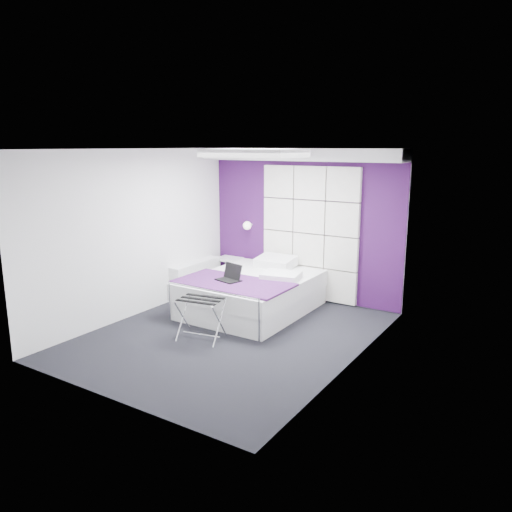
# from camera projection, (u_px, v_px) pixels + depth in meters

# --- Properties ---
(floor) EXTENTS (4.40, 4.40, 0.00)m
(floor) POSITION_uv_depth(u_px,v_px,m) (231.00, 335.00, 7.13)
(floor) COLOR black
(floor) RESTS_ON ground
(ceiling) EXTENTS (4.40, 4.40, 0.00)m
(ceiling) POSITION_uv_depth(u_px,v_px,m) (229.00, 149.00, 6.56)
(ceiling) COLOR white
(ceiling) RESTS_ON wall_back
(wall_back) EXTENTS (3.60, 0.00, 3.60)m
(wall_back) POSITION_uv_depth(u_px,v_px,m) (303.00, 225.00, 8.66)
(wall_back) COLOR white
(wall_back) RESTS_ON floor
(wall_left) EXTENTS (0.00, 4.40, 4.40)m
(wall_left) POSITION_uv_depth(u_px,v_px,m) (136.00, 234.00, 7.79)
(wall_left) COLOR white
(wall_left) RESTS_ON floor
(wall_right) EXTENTS (0.00, 4.40, 4.40)m
(wall_right) POSITION_uv_depth(u_px,v_px,m) (354.00, 262.00, 5.91)
(wall_right) COLOR white
(wall_right) RESTS_ON floor
(accent_wall) EXTENTS (3.58, 0.02, 2.58)m
(accent_wall) POSITION_uv_depth(u_px,v_px,m) (303.00, 225.00, 8.65)
(accent_wall) COLOR #391046
(accent_wall) RESTS_ON wall_back
(soffit) EXTENTS (3.58, 0.50, 0.20)m
(soffit) POSITION_uv_depth(u_px,v_px,m) (298.00, 155.00, 8.19)
(soffit) COLOR white
(soffit) RESTS_ON wall_back
(headboard) EXTENTS (1.80, 0.08, 2.30)m
(headboard) POSITION_uv_depth(u_px,v_px,m) (309.00, 233.00, 8.56)
(headboard) COLOR silver
(headboard) RESTS_ON wall_back
(skylight) EXTENTS (1.36, 0.86, 0.12)m
(skylight) POSITION_uv_depth(u_px,v_px,m) (254.00, 152.00, 7.07)
(skylight) COLOR white
(skylight) RESTS_ON ceiling
(wall_lamp) EXTENTS (0.15, 0.15, 0.15)m
(wall_lamp) POSITION_uv_depth(u_px,v_px,m) (248.00, 225.00, 9.11)
(wall_lamp) COLOR white
(wall_lamp) RESTS_ON wall_back
(radiator) EXTENTS (0.22, 1.20, 0.60)m
(radiator) POSITION_uv_depth(u_px,v_px,m) (196.00, 278.00, 9.02)
(radiator) COLOR white
(radiator) RESTS_ON floor
(bed) EXTENTS (1.78, 2.15, 0.75)m
(bed) POSITION_uv_depth(u_px,v_px,m) (252.00, 292.00, 8.11)
(bed) COLOR white
(bed) RESTS_ON floor
(nightstand) EXTENTS (0.45, 0.35, 0.05)m
(nightstand) POSITION_uv_depth(u_px,v_px,m) (230.00, 259.00, 9.43)
(nightstand) COLOR white
(nightstand) RESTS_ON wall_back
(luggage_rack) EXTENTS (0.59, 0.44, 0.58)m
(luggage_rack) POSITION_uv_depth(u_px,v_px,m) (201.00, 319.00, 6.92)
(luggage_rack) COLOR silver
(luggage_rack) RESTS_ON floor
(laptop) EXTENTS (0.36, 0.26, 0.26)m
(laptop) POSITION_uv_depth(u_px,v_px,m) (230.00, 276.00, 7.71)
(laptop) COLOR black
(laptop) RESTS_ON bed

